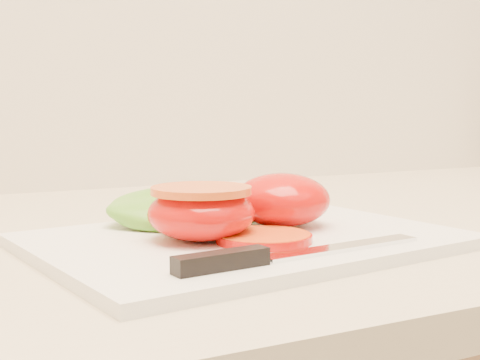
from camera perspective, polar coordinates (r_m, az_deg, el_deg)
name	(u,v)px	position (r m, az deg, el deg)	size (l,w,h in m)	color
cutting_board	(245,240)	(0.56, 0.47, -5.17)	(0.34, 0.25, 0.01)	white
tomato_half_dome	(282,200)	(0.60, 3.58, -1.69)	(0.09, 0.09, 0.05)	red
tomato_half_cut	(201,211)	(0.54, -3.32, -2.65)	(0.09, 0.09, 0.04)	red
tomato_slice_0	(264,238)	(0.53, 2.06, -4.94)	(0.07, 0.07, 0.01)	orange
lettuce_leaf_0	(188,209)	(0.61, -4.46, -2.49)	(0.15, 0.10, 0.03)	#5DA32B
knife	(273,255)	(0.47, 2.80, -6.42)	(0.21, 0.04, 0.01)	silver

